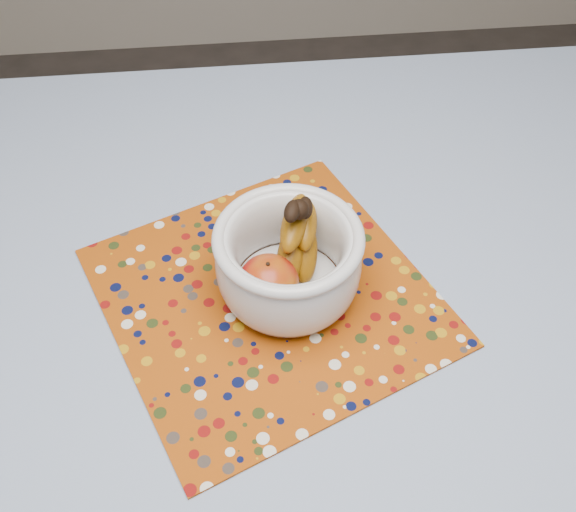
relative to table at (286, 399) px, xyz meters
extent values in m
cube|color=brown|center=(0.00, 0.00, 0.06)|extent=(1.20, 1.20, 0.04)
cylinder|color=brown|center=(-0.53, 0.53, -0.32)|extent=(0.06, 0.06, 0.71)
cylinder|color=brown|center=(0.53, 0.53, -0.32)|extent=(0.06, 0.06, 0.71)
cube|color=#6179A2|center=(0.00, 0.00, 0.08)|extent=(1.32, 1.32, 0.01)
cube|color=#903A07|center=(-0.01, 0.11, 0.09)|extent=(0.53, 0.53, 0.00)
cylinder|color=silver|center=(0.01, 0.11, 0.10)|extent=(0.10, 0.10, 0.01)
cylinder|color=silver|center=(0.01, 0.11, 0.11)|extent=(0.14, 0.14, 0.01)
torus|color=silver|center=(0.01, 0.11, 0.20)|extent=(0.19, 0.19, 0.02)
ellipsoid|color=#7A0507|center=(-0.01, 0.08, 0.15)|extent=(0.08, 0.08, 0.07)
sphere|color=black|center=(0.03, 0.14, 0.22)|extent=(0.03, 0.03, 0.03)
camera|label=1|loc=(-0.04, -0.44, 0.80)|focal=42.00mm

